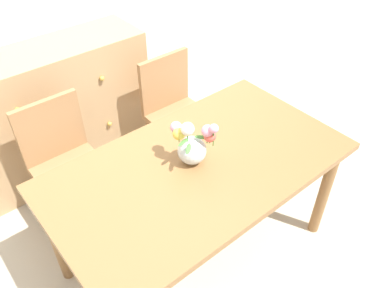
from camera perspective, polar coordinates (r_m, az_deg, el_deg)
name	(u,v)px	position (r m, az deg, el deg)	size (l,w,h in m)	color
ground_plane	(197,250)	(2.68, 0.77, -15.10)	(12.00, 12.00, 0.00)	#B7AD99
dining_table	(198,176)	(2.16, 0.92, -4.72)	(1.62, 0.91, 0.78)	olive
chair_left	(64,158)	(2.64, -18.10, -1.92)	(0.42, 0.42, 0.90)	#9E7047
chair_right	(174,107)	(2.96, -2.59, 5.39)	(0.42, 0.42, 0.90)	#9E7047
dresser	(56,112)	(3.10, -19.11, 4.41)	(1.40, 0.47, 1.00)	tan
flower_vase	(192,145)	(2.03, 0.06, -0.12)	(0.20, 0.24, 0.26)	silver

